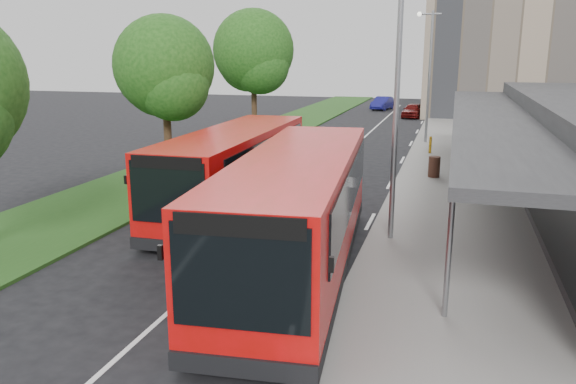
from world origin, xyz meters
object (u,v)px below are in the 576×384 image
at_px(car_near, 413,110).
at_px(bollard, 430,145).
at_px(car_far, 383,103).
at_px(tree_mid, 165,73).
at_px(lamp_post_near, 394,86).
at_px(bus_main, 298,212).
at_px(litter_bin, 434,167).
at_px(bus_second, 235,170).
at_px(lamp_post_far, 428,69).
at_px(tree_far, 254,56).

bearing_deg(car_near, bollard, -75.70).
bearing_deg(car_far, car_near, -51.27).
distance_m(bollard, car_far, 27.16).
height_order(tree_mid, car_near, tree_mid).
xyz_separation_m(bollard, car_near, (-2.38, 19.71, 0.03)).
distance_m(lamp_post_near, bus_main, 4.79).
distance_m(bus_main, bollard, 19.01).
relative_size(lamp_post_near, litter_bin, 8.53).
bearing_deg(car_near, car_far, 125.20).
relative_size(bus_second, bollard, 11.13).
height_order(lamp_post_far, bus_main, lamp_post_far).
relative_size(lamp_post_far, car_far, 1.98).
height_order(lamp_post_near, bollard, lamp_post_near).
height_order(lamp_post_far, car_near, lamp_post_far).
relative_size(lamp_post_near, car_near, 2.08).
bearing_deg(lamp_post_far, bollard, -82.66).
bearing_deg(car_near, tree_far, -112.10).
bearing_deg(bus_main, lamp_post_near, 51.32).
bearing_deg(lamp_post_near, tree_far, 120.29).
bearing_deg(bollard, car_far, 102.68).
xyz_separation_m(lamp_post_near, car_near, (-1.84, 35.47, -4.06)).
xyz_separation_m(tree_far, bus_main, (9.13, -22.10, -3.87)).
relative_size(tree_mid, tree_far, 0.87).
xyz_separation_m(tree_far, lamp_post_far, (11.13, 0.95, -0.76)).
bearing_deg(bollard, litter_bin, -85.93).
bearing_deg(car_far, tree_mid, -88.29).
bearing_deg(tree_mid, tree_far, 90.00).
relative_size(bus_second, litter_bin, 11.22).
bearing_deg(car_near, bus_second, -89.26).
height_order(lamp_post_near, bus_second, lamp_post_near).
distance_m(litter_bin, bollard, 6.44).
height_order(tree_far, car_near, tree_far).
xyz_separation_m(lamp_post_near, litter_bin, (1.00, 9.34, -4.10)).
height_order(bus_second, car_near, bus_second).
xyz_separation_m(bus_main, litter_bin, (3.00, 12.39, -0.99)).
xyz_separation_m(litter_bin, bollard, (-0.46, 6.43, 0.00)).
distance_m(tree_mid, bus_main, 13.98).
bearing_deg(car_near, bus_main, -82.84).
height_order(tree_mid, bus_main, tree_mid).
height_order(tree_mid, tree_far, tree_far).
height_order(lamp_post_near, car_near, lamp_post_near).
height_order(lamp_post_near, lamp_post_far, same).
relative_size(tree_far, bollard, 8.98).
relative_size(tree_mid, car_far, 1.82).
distance_m(tree_far, bollard, 13.07).
bearing_deg(litter_bin, bollard, 94.07).
bearing_deg(tree_far, bus_main, -67.56).
height_order(bus_second, car_far, bus_second).
xyz_separation_m(tree_far, lamp_post_near, (11.13, -19.05, -0.76)).
bearing_deg(tree_far, tree_mid, -90.00).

